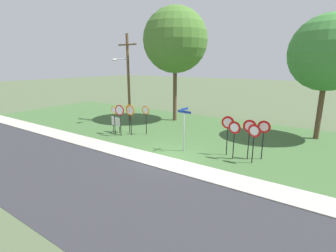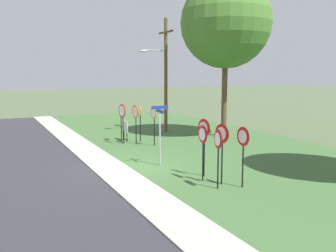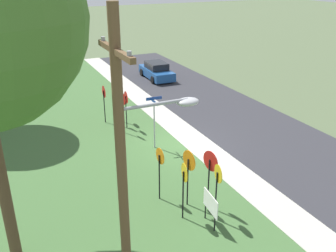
# 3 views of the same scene
# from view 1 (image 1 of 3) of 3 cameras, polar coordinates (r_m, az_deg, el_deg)

# --- Properties ---
(ground_plane) EXTENTS (160.00, 160.00, 0.00)m
(ground_plane) POSITION_cam_1_polar(r_m,az_deg,el_deg) (14.93, -0.13, -7.13)
(ground_plane) COLOR #4C5B3D
(road_asphalt) EXTENTS (44.00, 6.40, 0.01)m
(road_asphalt) POSITION_cam_1_polar(r_m,az_deg,el_deg) (11.65, -14.10, -13.91)
(road_asphalt) COLOR #2D2D33
(road_asphalt) RESTS_ON ground_plane
(sidewalk_strip) EXTENTS (44.00, 1.60, 0.06)m
(sidewalk_strip) POSITION_cam_1_polar(r_m,az_deg,el_deg) (14.31, -1.97, -7.96)
(sidewalk_strip) COLOR #ADAA9E
(sidewalk_strip) RESTS_ON ground_plane
(grass_median) EXTENTS (44.00, 12.00, 0.04)m
(grass_median) POSITION_cam_1_polar(r_m,az_deg,el_deg) (19.90, 9.75, -1.85)
(grass_median) COLOR #3D6033
(grass_median) RESTS_ON ground_plane
(stop_sign_near_left) EXTENTS (0.78, 0.16, 2.38)m
(stop_sign_near_left) POSITION_cam_1_polar(r_m,az_deg,el_deg) (19.00, -10.87, 2.80)
(stop_sign_near_left) COLOR black
(stop_sign_near_left) RESTS_ON grass_median
(stop_sign_near_right) EXTENTS (0.79, 0.12, 2.33)m
(stop_sign_near_right) POSITION_cam_1_polar(r_m,az_deg,el_deg) (19.14, -8.52, 2.86)
(stop_sign_near_right) COLOR black
(stop_sign_near_right) RESTS_ON grass_median
(stop_sign_far_left) EXTENTS (0.66, 0.11, 2.23)m
(stop_sign_far_left) POSITION_cam_1_polar(r_m,az_deg,el_deg) (19.23, -5.04, 2.72)
(stop_sign_far_left) COLOR black
(stop_sign_far_left) RESTS_ON grass_median
(stop_sign_far_center) EXTENTS (0.68, 0.15, 2.24)m
(stop_sign_far_center) POSITION_cam_1_polar(r_m,az_deg,el_deg) (20.00, -8.87, 3.09)
(stop_sign_far_center) COLOR black
(stop_sign_far_center) RESTS_ON grass_median
(stop_sign_far_right) EXTENTS (0.67, 0.15, 2.23)m
(stop_sign_far_right) POSITION_cam_1_polar(r_m,az_deg,el_deg) (19.68, -12.13, 2.74)
(stop_sign_far_right) COLOR black
(stop_sign_far_right) RESTS_ON grass_median
(yield_sign_near_left) EXTENTS (0.73, 0.15, 2.33)m
(yield_sign_near_left) POSITION_cam_1_polar(r_m,az_deg,el_deg) (14.71, 17.96, -0.90)
(yield_sign_near_left) COLOR black
(yield_sign_near_left) RESTS_ON grass_median
(yield_sign_near_right) EXTENTS (0.72, 0.10, 2.22)m
(yield_sign_near_right) POSITION_cam_1_polar(r_m,az_deg,el_deg) (14.58, 14.77, -1.17)
(yield_sign_near_right) COLOR black
(yield_sign_near_right) RESTS_ON grass_median
(yield_sign_far_left) EXTENTS (0.74, 0.14, 2.38)m
(yield_sign_far_left) POSITION_cam_1_polar(r_m,az_deg,el_deg) (15.08, 13.36, -0.07)
(yield_sign_far_left) COLOR black
(yield_sign_far_left) RESTS_ON grass_median
(yield_sign_far_right) EXTENTS (0.72, 0.15, 2.21)m
(yield_sign_far_right) POSITION_cam_1_polar(r_m,az_deg,el_deg) (14.24, 18.89, -1.85)
(yield_sign_far_right) COLOR black
(yield_sign_far_right) RESTS_ON grass_median
(yield_sign_center) EXTENTS (0.71, 0.10, 2.27)m
(yield_sign_center) POSITION_cam_1_polar(r_m,az_deg,el_deg) (15.02, 20.85, -1.02)
(yield_sign_center) COLOR black
(yield_sign_center) RESTS_ON grass_median
(street_name_post) EXTENTS (0.96, 0.82, 2.74)m
(street_name_post) POSITION_cam_1_polar(r_m,az_deg,el_deg) (15.45, 3.66, 0.11)
(street_name_post) COLOR #9EA0A8
(street_name_post) RESTS_ON grass_median
(utility_pole) EXTENTS (2.10, 2.07, 7.94)m
(utility_pole) POSITION_cam_1_polar(r_m,az_deg,el_deg) (23.83, -9.21, 11.32)
(utility_pole) COLOR brown
(utility_pole) RESTS_ON grass_median
(notice_board) EXTENTS (1.10, 0.14, 1.25)m
(notice_board) POSITION_cam_1_polar(r_m,az_deg,el_deg) (20.23, -11.66, 0.82)
(notice_board) COLOR black
(notice_board) RESTS_ON grass_median
(oak_tree_left) EXTENTS (5.84, 5.84, 10.30)m
(oak_tree_left) POSITION_cam_1_polar(r_m,az_deg,el_deg) (23.94, 1.65, 18.82)
(oak_tree_left) COLOR brown
(oak_tree_left) RESTS_ON grass_median
(oak_tree_right) EXTENTS (5.15, 5.15, 8.62)m
(oak_tree_right) POSITION_cam_1_polar(r_m,az_deg,el_deg) (20.74, 32.55, 13.77)
(oak_tree_right) COLOR brown
(oak_tree_right) RESTS_ON grass_median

